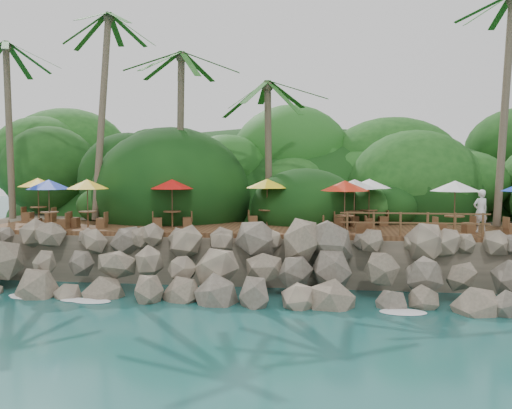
# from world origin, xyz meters

# --- Properties ---
(ground) EXTENTS (140.00, 140.00, 0.00)m
(ground) POSITION_xyz_m (0.00, 0.00, 0.00)
(ground) COLOR #19514F
(ground) RESTS_ON ground
(land_base) EXTENTS (32.00, 25.20, 2.10)m
(land_base) POSITION_xyz_m (0.00, 16.00, 1.05)
(land_base) COLOR gray
(land_base) RESTS_ON ground
(jungle_hill) EXTENTS (44.80, 28.00, 15.40)m
(jungle_hill) POSITION_xyz_m (0.00, 23.50, 0.00)
(jungle_hill) COLOR #143811
(jungle_hill) RESTS_ON ground
(seawall) EXTENTS (29.00, 4.00, 2.30)m
(seawall) POSITION_xyz_m (0.00, 2.00, 1.15)
(seawall) COLOR gray
(seawall) RESTS_ON ground
(terrace) EXTENTS (26.00, 5.00, 0.20)m
(terrace) POSITION_xyz_m (0.00, 6.00, 2.20)
(terrace) COLOR brown
(terrace) RESTS_ON land_base
(jungle_foliage) EXTENTS (44.00, 16.00, 12.00)m
(jungle_foliage) POSITION_xyz_m (0.00, 15.00, 0.00)
(jungle_foliage) COLOR #143811
(jungle_foliage) RESTS_ON ground
(foam_line) EXTENTS (25.20, 0.80, 0.06)m
(foam_line) POSITION_xyz_m (0.00, 0.30, 0.03)
(foam_line) COLOR white
(foam_line) RESTS_ON ground
(palms) EXTENTS (35.85, 7.22, 12.56)m
(palms) POSITION_xyz_m (0.09, 8.63, 11.79)
(palms) COLOR brown
(palms) RESTS_ON ground
(palapa) EXTENTS (5.70, 5.70, 4.60)m
(palapa) POSITION_xyz_m (-4.16, 9.64, 5.79)
(palapa) COLOR brown
(palapa) RESTS_ON ground
(dining_clusters) EXTENTS (25.72, 5.32, 2.30)m
(dining_clusters) POSITION_xyz_m (-0.21, 5.97, 4.21)
(dining_clusters) COLOR brown
(dining_clusters) RESTS_ON terrace
(railing) EXTENTS (6.10, 0.10, 1.00)m
(railing) POSITION_xyz_m (6.96, 3.65, 2.91)
(railing) COLOR brown
(railing) RESTS_ON terrace
(waiter) EXTENTS (0.80, 0.65, 1.89)m
(waiter) POSITION_xyz_m (10.07, 5.46, 3.24)
(waiter) COLOR white
(waiter) RESTS_ON terrace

